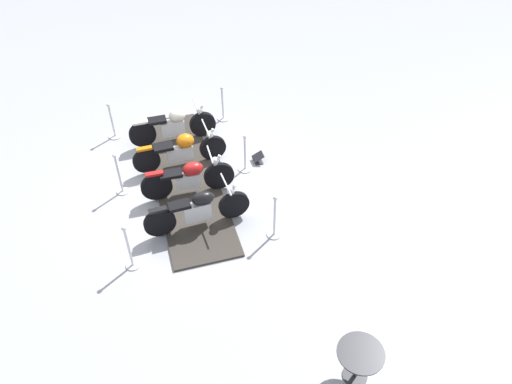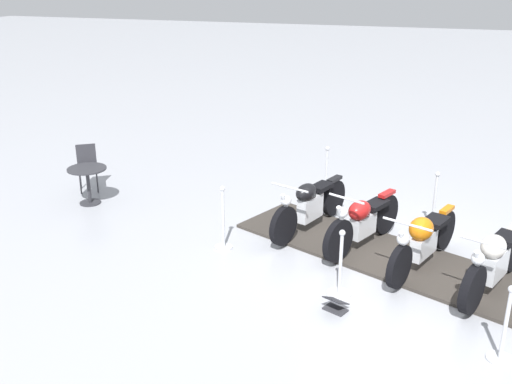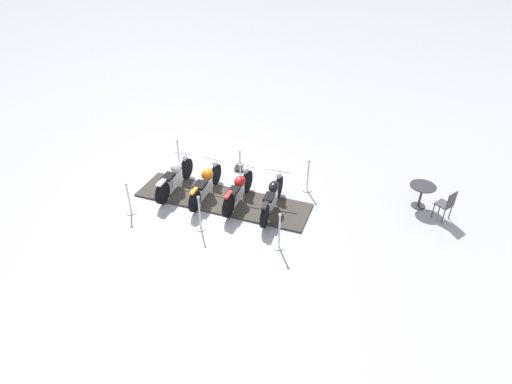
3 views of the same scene
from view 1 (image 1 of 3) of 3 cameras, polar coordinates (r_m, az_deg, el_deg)
The scene contains 14 objects.
ground_plane at distance 11.98m, azimuth -8.14°, elevation 1.39°, with size 80.00×80.00×0.00m, color #A8AAB2.
display_platform at distance 11.96m, azimuth -8.15°, elevation 1.49°, with size 5.45×1.46×0.05m, color #38332D.
motorcycle_black at distance 10.43m, azimuth -6.64°, elevation -1.94°, with size 2.20×1.00×0.99m.
motorcycle_maroon at distance 11.23m, azimuth -7.75°, elevation 1.73°, with size 2.00×1.00×1.03m.
motorcycle_copper at distance 12.08m, azimuth -8.63°, elevation 4.93°, with size 2.19×1.06×0.97m.
motorcycle_cream at distance 12.96m, azimuth -9.52°, elevation 7.66°, with size 2.14×1.01×1.01m.
stanchion_right_rear at distance 13.83m, azimuth -3.86°, elevation 9.57°, with size 0.33×0.33×1.02m.
stanchion_left_front at distance 10.02m, azimuth -14.40°, elevation -6.79°, with size 0.29×0.29×1.12m.
stanchion_right_front at distance 10.29m, azimuth 2.15°, elevation -3.52°, with size 0.31×0.31×1.11m.
stanchion_left_mid at distance 11.71m, azimuth -15.49°, elevation 1.50°, with size 0.29×0.29×1.11m.
stanchion_left_rear at distance 13.64m, azimuth -16.21°, elevation 7.24°, with size 0.36×0.36×1.02m.
stanchion_right_mid at distance 12.00m, azimuth -1.28°, elevation 3.80°, with size 0.36×0.36×1.02m.
info_placard at distance 12.37m, azimuth 0.23°, elevation 3.85°, with size 0.36×0.37×0.23m.
cafe_table at distance 8.38m, azimuth 11.89°, elevation -18.36°, with size 0.76×0.76×0.74m.
Camera 1 is at (4.40, 8.03, 7.73)m, focal length 34.54 mm.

